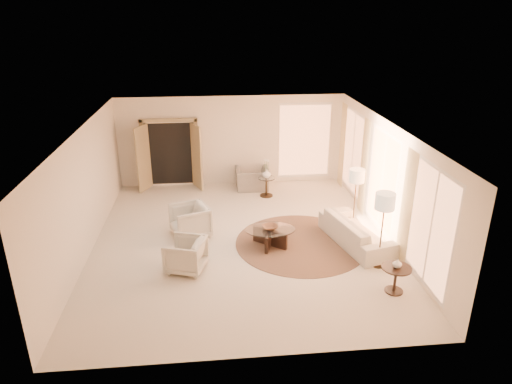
{
  "coord_description": "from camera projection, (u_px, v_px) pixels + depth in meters",
  "views": [
    {
      "loc": [
        -0.62,
        -9.8,
        5.22
      ],
      "look_at": [
        0.4,
        0.4,
        1.1
      ],
      "focal_mm": 32.0,
      "sensor_mm": 36.0,
      "label": 1
    }
  ],
  "objects": [
    {
      "name": "side_table",
      "position": [
        266.0,
        185.0,
        13.58
      ],
      "size": [
        0.5,
        0.5,
        0.59
      ],
      "rotation": [
        0.0,
        0.0,
        0.15
      ],
      "color": "#312518",
      "rests_on": "room"
    },
    {
      "name": "end_vase",
      "position": [
        397.0,
        263.0,
        8.83
      ],
      "size": [
        0.18,
        0.18,
        0.19
      ],
      "primitive_type": "imported",
      "rotation": [
        0.0,
        0.0,
        0.03
      ],
      "color": "white",
      "rests_on": "end_table"
    },
    {
      "name": "floor_lamp_far",
      "position": [
        385.0,
        205.0,
        9.45
      ],
      "size": [
        0.41,
        0.41,
        1.71
      ],
      "rotation": [
        0.0,
        0.0,
        -0.21
      ],
      "color": "#312518",
      "rests_on": "room"
    },
    {
      "name": "sofa",
      "position": [
        356.0,
        231.0,
        10.81
      ],
      "size": [
        1.38,
        2.36,
        0.65
      ],
      "primitive_type": "imported",
      "rotation": [
        0.0,
        0.0,
        1.81
      ],
      "color": "beige",
      "rests_on": "room"
    },
    {
      "name": "floor_lamp_near",
      "position": [
        357.0,
        178.0,
        11.23
      ],
      "size": [
        0.38,
        0.38,
        1.58
      ],
      "rotation": [
        0.0,
        0.0,
        -0.3
      ],
      "color": "#312518",
      "rests_on": "room"
    },
    {
      "name": "accent_chair",
      "position": [
        252.0,
        175.0,
        14.08
      ],
      "size": [
        1.02,
        0.67,
        0.89
      ],
      "primitive_type": "imported",
      "rotation": [
        0.0,
        0.0,
        3.15
      ],
      "color": "gray",
      "rests_on": "room"
    },
    {
      "name": "armchair_left",
      "position": [
        190.0,
        219.0,
        11.15
      ],
      "size": [
        1.04,
        1.07,
        0.88
      ],
      "primitive_type": "imported",
      "rotation": [
        0.0,
        0.0,
        -1.23
      ],
      "color": "beige",
      "rests_on": "room"
    },
    {
      "name": "coffee_table",
      "position": [
        270.0,
        235.0,
        10.73
      ],
      "size": [
        1.49,
        1.49,
        0.44
      ],
      "rotation": [
        0.0,
        0.0,
        0.29
      ],
      "color": "black",
      "rests_on": "room"
    },
    {
      "name": "bowl",
      "position": [
        270.0,
        227.0,
        10.66
      ],
      "size": [
        0.44,
        0.44,
        0.09
      ],
      "primitive_type": "imported",
      "rotation": [
        0.0,
        0.0,
        0.27
      ],
      "color": "brown",
      "rests_on": "coffee_table"
    },
    {
      "name": "window_back_corner",
      "position": [
        304.0,
        141.0,
        14.41
      ],
      "size": [
        1.7,
        0.1,
        2.4
      ],
      "primitive_type": null,
      "color": "#FFA066",
      "rests_on": "room"
    },
    {
      "name": "side_vase",
      "position": [
        267.0,
        174.0,
        13.45
      ],
      "size": [
        0.29,
        0.29,
        0.26
      ],
      "primitive_type": "imported",
      "rotation": [
        0.0,
        0.0,
        0.16
      ],
      "color": "white",
      "rests_on": "side_table"
    },
    {
      "name": "curtains_right",
      "position": [
        369.0,
        172.0,
        11.81
      ],
      "size": [
        0.06,
        5.2,
        2.6
      ],
      "primitive_type": null,
      "color": "beige",
      "rests_on": "room"
    },
    {
      "name": "area_rug",
      "position": [
        301.0,
        243.0,
        10.94
      ],
      "size": [
        3.66,
        3.66,
        0.01
      ],
      "primitive_type": "cylinder",
      "rotation": [
        0.0,
        0.0,
        -0.18
      ],
      "color": "#3C251B",
      "rests_on": "room"
    },
    {
      "name": "windows_right",
      "position": [
        383.0,
        182.0,
        10.96
      ],
      "size": [
        0.1,
        6.4,
        2.4
      ],
      "primitive_type": null,
      "color": "#FFA066",
      "rests_on": "room"
    },
    {
      "name": "room",
      "position": [
        241.0,
        187.0,
        10.53
      ],
      "size": [
        7.04,
        8.04,
        2.83
      ],
      "color": "beige",
      "rests_on": "ground"
    },
    {
      "name": "armchair_right",
      "position": [
        186.0,
        253.0,
        9.69
      ],
      "size": [
        0.92,
        0.95,
        0.79
      ],
      "primitive_type": "imported",
      "rotation": [
        0.0,
        0.0,
        -1.88
      ],
      "color": "beige",
      "rests_on": "room"
    },
    {
      "name": "end_table",
      "position": [
        396.0,
        275.0,
        8.93
      ],
      "size": [
        0.58,
        0.58,
        0.55
      ],
      "rotation": [
        0.0,
        0.0,
        0.27
      ],
      "color": "black",
      "rests_on": "room"
    },
    {
      "name": "french_doors",
      "position": [
        171.0,
        155.0,
        14.01
      ],
      "size": [
        1.95,
        0.66,
        2.16
      ],
      "color": "tan",
      "rests_on": "room"
    }
  ]
}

